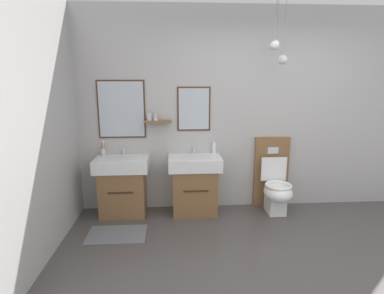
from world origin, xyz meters
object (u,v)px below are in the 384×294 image
at_px(toilet, 274,184).
at_px(soap_dispenser, 214,148).
at_px(vanity_sink_right, 195,183).
at_px(toothbrush_cup, 103,151).
at_px(vanity_sink_left, 123,185).

bearing_deg(toilet, soap_dispenser, 168.18).
bearing_deg(vanity_sink_right, toothbrush_cup, 172.91).
bearing_deg(toothbrush_cup, vanity_sink_left, -29.73).
relative_size(toilet, soap_dispenser, 5.44).
bearing_deg(vanity_sink_left, toothbrush_cup, 150.27).
bearing_deg(soap_dispenser, vanity_sink_left, -172.50).
xyz_separation_m(vanity_sink_right, toothbrush_cup, (-1.22, 0.15, 0.43)).
relative_size(toilet, toothbrush_cup, 4.91).
bearing_deg(toothbrush_cup, toilet, -3.97).
xyz_separation_m(vanity_sink_right, toilet, (1.09, -0.01, -0.04)).
distance_m(vanity_sink_right, toilet, 1.09).
xyz_separation_m(toilet, toothbrush_cup, (-2.31, 0.16, 0.46)).
bearing_deg(toilet, toothbrush_cup, 176.03).
bearing_deg(vanity_sink_right, toilet, -0.47).
distance_m(vanity_sink_right, soap_dispenser, 0.55).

